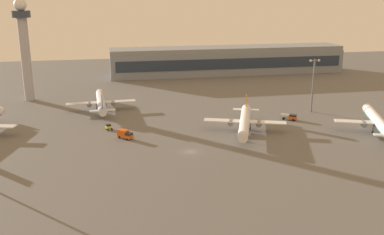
{
  "coord_description": "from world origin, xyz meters",
  "views": [
    {
      "loc": [
        -24.52,
        -129.61,
        49.29
      ],
      "look_at": [
        5.42,
        25.06,
        4.0
      ],
      "focal_mm": 41.3,
      "sensor_mm": 36.0,
      "label": 1
    }
  ],
  "objects_px": {
    "airplane_far_stand": "(245,121)",
    "airplane_near_gate": "(101,102)",
    "control_tower": "(24,43)",
    "catering_truck": "(125,134)",
    "apron_light_east": "(313,82)",
    "airplane_terminal_side": "(379,122)",
    "pushback_tug": "(108,127)",
    "fuel_truck": "(289,116)"
  },
  "relations": [
    {
      "from": "airplane_far_stand",
      "to": "fuel_truck",
      "type": "xyz_separation_m",
      "value": [
        21.99,
        10.87,
        -2.35
      ]
    },
    {
      "from": "apron_light_east",
      "to": "pushback_tug",
      "type": "bearing_deg",
      "value": -173.91
    },
    {
      "from": "control_tower",
      "to": "catering_truck",
      "type": "height_order",
      "value": "control_tower"
    },
    {
      "from": "control_tower",
      "to": "fuel_truck",
      "type": "distance_m",
      "value": 121.85
    },
    {
      "from": "airplane_far_stand",
      "to": "pushback_tug",
      "type": "bearing_deg",
      "value": 6.06
    },
    {
      "from": "airplane_near_gate",
      "to": "control_tower",
      "type": "bearing_deg",
      "value": 140.75
    },
    {
      "from": "control_tower",
      "to": "airplane_far_stand",
      "type": "xyz_separation_m",
      "value": [
        84.33,
        -64.88,
        -22.69
      ]
    },
    {
      "from": "control_tower",
      "to": "catering_truck",
      "type": "distance_m",
      "value": 80.8
    },
    {
      "from": "airplane_near_gate",
      "to": "apron_light_east",
      "type": "height_order",
      "value": "apron_light_east"
    },
    {
      "from": "airplane_terminal_side",
      "to": "apron_light_east",
      "type": "bearing_deg",
      "value": 130.22
    },
    {
      "from": "apron_light_east",
      "to": "airplane_near_gate",
      "type": "bearing_deg",
      "value": 167.3
    },
    {
      "from": "airplane_near_gate",
      "to": "apron_light_east",
      "type": "relative_size",
      "value": 1.68
    },
    {
      "from": "fuel_truck",
      "to": "airplane_far_stand",
      "type": "bearing_deg",
      "value": -29.24
    },
    {
      "from": "catering_truck",
      "to": "fuel_truck",
      "type": "height_order",
      "value": "catering_truck"
    },
    {
      "from": "airplane_near_gate",
      "to": "apron_light_east",
      "type": "distance_m",
      "value": 89.89
    },
    {
      "from": "airplane_terminal_side",
      "to": "pushback_tug",
      "type": "distance_m",
      "value": 98.22
    },
    {
      "from": "catering_truck",
      "to": "apron_light_east",
      "type": "height_order",
      "value": "apron_light_east"
    },
    {
      "from": "control_tower",
      "to": "pushback_tug",
      "type": "relative_size",
      "value": 13.28
    },
    {
      "from": "airplane_near_gate",
      "to": "fuel_truck",
      "type": "height_order",
      "value": "airplane_near_gate"
    },
    {
      "from": "airplane_near_gate",
      "to": "fuel_truck",
      "type": "distance_m",
      "value": 79.0
    },
    {
      "from": "airplane_far_stand",
      "to": "airplane_near_gate",
      "type": "distance_m",
      "value": 65.18
    },
    {
      "from": "airplane_terminal_side",
      "to": "pushback_tug",
      "type": "bearing_deg",
      "value": -172.49
    },
    {
      "from": "airplane_far_stand",
      "to": "airplane_near_gate",
      "type": "bearing_deg",
      "value": -18.72
    },
    {
      "from": "fuel_truck",
      "to": "apron_light_east",
      "type": "bearing_deg",
      "value": 159.17
    },
    {
      "from": "control_tower",
      "to": "pushback_tug",
      "type": "height_order",
      "value": "control_tower"
    },
    {
      "from": "catering_truck",
      "to": "pushback_tug",
      "type": "bearing_deg",
      "value": -109.56
    },
    {
      "from": "pushback_tug",
      "to": "apron_light_east",
      "type": "bearing_deg",
      "value": -11.8
    },
    {
      "from": "airplane_terminal_side",
      "to": "catering_truck",
      "type": "distance_m",
      "value": 90.82
    },
    {
      "from": "control_tower",
      "to": "apron_light_east",
      "type": "relative_size",
      "value": 2.07
    },
    {
      "from": "control_tower",
      "to": "airplane_near_gate",
      "type": "xyz_separation_m",
      "value": [
        32.98,
        -24.72,
        -22.75
      ]
    },
    {
      "from": "apron_light_east",
      "to": "control_tower",
      "type": "bearing_deg",
      "value": 159.74
    },
    {
      "from": "airplane_near_gate",
      "to": "fuel_truck",
      "type": "bearing_deg",
      "value": -24.16
    },
    {
      "from": "airplane_terminal_side",
      "to": "catering_truck",
      "type": "relative_size",
      "value": 6.74
    },
    {
      "from": "airplane_far_stand",
      "to": "apron_light_east",
      "type": "bearing_deg",
      "value": -130.95
    },
    {
      "from": "airplane_terminal_side",
      "to": "catering_truck",
      "type": "height_order",
      "value": "airplane_terminal_side"
    },
    {
      "from": "catering_truck",
      "to": "fuel_truck",
      "type": "relative_size",
      "value": 0.89
    },
    {
      "from": "airplane_terminal_side",
      "to": "airplane_far_stand",
      "type": "distance_m",
      "value": 48.15
    },
    {
      "from": "catering_truck",
      "to": "apron_light_east",
      "type": "distance_m",
      "value": 82.49
    },
    {
      "from": "control_tower",
      "to": "apron_light_east",
      "type": "xyz_separation_m",
      "value": [
        120.2,
        -44.38,
        -13.44
      ]
    },
    {
      "from": "fuel_truck",
      "to": "pushback_tug",
      "type": "bearing_deg",
      "value": -56.04
    },
    {
      "from": "control_tower",
      "to": "airplane_near_gate",
      "type": "bearing_deg",
      "value": -36.85
    },
    {
      "from": "airplane_terminal_side",
      "to": "apron_light_east",
      "type": "xyz_separation_m",
      "value": [
        -11.15,
        30.83,
        9.13
      ]
    }
  ]
}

